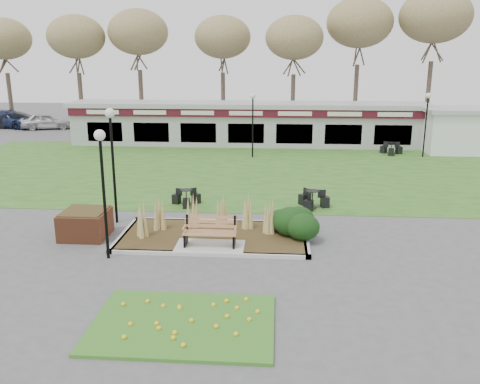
# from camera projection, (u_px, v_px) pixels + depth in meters

# --- Properties ---
(ground) EXTENTS (100.00, 100.00, 0.00)m
(ground) POSITION_uv_depth(u_px,v_px,m) (209.00, 251.00, 16.18)
(ground) COLOR #515154
(ground) RESTS_ON ground
(lawn) EXTENTS (34.00, 16.00, 0.02)m
(lawn) POSITION_uv_depth(u_px,v_px,m) (238.00, 169.00, 27.72)
(lawn) COLOR #25601E
(lawn) RESTS_ON ground
(flower_bed) EXTENTS (4.20, 3.00, 0.16)m
(flower_bed) POSITION_uv_depth(u_px,v_px,m) (183.00, 322.00, 11.73)
(flower_bed) COLOR #337120
(flower_bed) RESTS_ON ground
(planting_bed) EXTENTS (6.75, 3.40, 1.27)m
(planting_bed) POSITION_uv_depth(u_px,v_px,m) (252.00, 227.00, 17.29)
(planting_bed) COLOR #372A16
(planting_bed) RESTS_ON ground
(park_bench) EXTENTS (1.70, 0.66, 0.93)m
(park_bench) POSITION_uv_depth(u_px,v_px,m) (210.00, 231.00, 16.26)
(park_bench) COLOR #A46E4A
(park_bench) RESTS_ON ground
(brick_planter) EXTENTS (1.50, 1.50, 0.95)m
(brick_planter) POSITION_uv_depth(u_px,v_px,m) (85.00, 224.00, 17.33)
(brick_planter) COLOR brown
(brick_planter) RESTS_ON ground
(food_pavilion) EXTENTS (24.60, 3.40, 2.90)m
(food_pavilion) POSITION_uv_depth(u_px,v_px,m) (247.00, 123.00, 35.01)
(food_pavilion) COLOR #9C9C9F
(food_pavilion) RESTS_ON ground
(service_hut) EXTENTS (4.40, 3.40, 2.83)m
(service_hut) POSITION_uv_depth(u_px,v_px,m) (458.00, 130.00, 32.16)
(service_hut) COLOR white
(service_hut) RESTS_ON ground
(tree_backdrop) EXTENTS (47.24, 5.24, 10.36)m
(tree_backdrop) POSITION_uv_depth(u_px,v_px,m) (254.00, 25.00, 40.95)
(tree_backdrop) COLOR #47382B
(tree_backdrop) RESTS_ON ground
(lamp_post_near_left) EXTENTS (0.33, 0.33, 3.97)m
(lamp_post_near_left) POSITION_uv_depth(u_px,v_px,m) (102.00, 166.00, 14.87)
(lamp_post_near_left) COLOR black
(lamp_post_near_left) RESTS_ON ground
(lamp_post_mid_left) EXTENTS (0.35, 0.35, 4.24)m
(lamp_post_mid_left) POSITION_uv_depth(u_px,v_px,m) (112.00, 140.00, 18.15)
(lamp_post_mid_left) COLOR black
(lamp_post_mid_left) RESTS_ON ground
(lamp_post_mid_right) EXTENTS (0.32, 0.32, 3.85)m
(lamp_post_mid_right) POSITION_uv_depth(u_px,v_px,m) (253.00, 111.00, 30.26)
(lamp_post_mid_right) COLOR black
(lamp_post_mid_right) RESTS_ON ground
(lamp_post_far_right) EXTENTS (0.32, 0.32, 3.88)m
(lamp_post_far_right) POSITION_uv_depth(u_px,v_px,m) (427.00, 111.00, 30.25)
(lamp_post_far_right) COLOR black
(lamp_post_far_right) RESTS_ON ground
(bistro_set_b) EXTENTS (1.27, 1.33, 0.72)m
(bistro_set_b) POSITION_uv_depth(u_px,v_px,m) (312.00, 202.00, 20.67)
(bistro_set_b) COLOR black
(bistro_set_b) RESTS_ON ground
(bistro_set_c) EXTENTS (1.21, 1.15, 0.65)m
(bistro_set_c) POSITION_uv_depth(u_px,v_px,m) (186.00, 200.00, 21.04)
(bistro_set_c) COLOR black
(bistro_set_c) RESTS_ON ground
(bistro_set_d) EXTENTS (1.36, 1.32, 0.74)m
(bistro_set_d) POSITION_uv_depth(u_px,v_px,m) (391.00, 150.00, 31.81)
(bistro_set_d) COLOR black
(bistro_set_d) RESTS_ON ground
(car_silver) EXTENTS (4.38, 2.76, 1.39)m
(car_silver) POSITION_uv_depth(u_px,v_px,m) (47.00, 121.00, 42.54)
(car_silver) COLOR silver
(car_silver) RESTS_ON ground
(car_black) EXTENTS (4.24, 2.38, 1.32)m
(car_black) POSITION_uv_depth(u_px,v_px,m) (20.00, 120.00, 43.42)
(car_black) COLOR black
(car_black) RESTS_ON ground
(car_blue) EXTENTS (5.53, 3.47, 1.49)m
(car_blue) POSITION_uv_depth(u_px,v_px,m) (9.00, 119.00, 43.46)
(car_blue) COLOR navy
(car_blue) RESTS_ON ground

